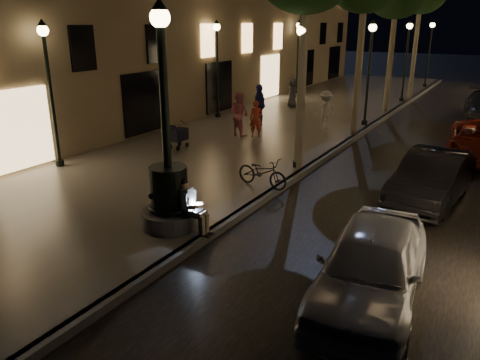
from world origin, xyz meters
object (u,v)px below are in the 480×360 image
Objects in this scene: lamp_curb_d at (430,45)px; lamp_left_c at (298,47)px; car_second at (432,178)px; car_front at (371,266)px; pedestrian_dark at (292,93)px; pedestrian_red at (256,119)px; lamp_curb_c at (407,51)px; bicycle at (262,172)px; seated_man_laptop at (190,204)px; lamp_left_b at (217,57)px; car_third at (480,141)px; lamp_curb_a at (301,77)px; lamp_left_a at (49,76)px; fountain_lamppost at (169,186)px; lamp_curb_b at (370,60)px; pedestrian_pink at (239,114)px; pedestrian_blue at (259,104)px; stroller at (178,135)px.

lamp_curb_d and lamp_left_c have the same top height.
car_front is at bearing -85.23° from car_second.
pedestrian_red is at bearing -177.63° from pedestrian_dark.
car_front is (4.30, -22.50, -2.49)m from lamp_curb_c.
pedestrian_red is at bearing 37.35° from bicycle.
seated_man_laptop is 0.27× the size of lamp_left_b.
lamp_curb_a is at bearing -139.66° from car_third.
lamp_left_a is (-7.10, -20.00, 0.00)m from lamp_curb_c.
lamp_curb_b is (0.70, 14.00, 2.02)m from fountain_lamppost.
pedestrian_pink is (-4.06, 3.00, -2.09)m from lamp_curb_a.
lamp_curb_a is 1.11× the size of car_second.
lamp_left_b is at bearing 144.87° from pedestrian_dark.
car_second is at bearing -6.93° from lamp_curb_a.
fountain_lamppost is 1.20× the size of car_second.
seated_man_laptop is at bearing 168.17° from car_front.
lamp_curb_b is at bearing 59.39° from lamp_left_a.
lamp_left_a is at bearing -147.81° from car_third.
lamp_curb_d is at bearing 114.60° from pedestrian_blue.
car_front is (4.39, -0.50, -0.15)m from seated_man_laptop.
seated_man_laptop is 3.65m from bicycle.
lamp_curb_a is at bearing 4.76° from bicycle.
bicycle is (-4.49, -1.82, -0.06)m from car_second.
lamp_left_b is 6.91m from stroller.
lamp_curb_c is 1.00× the size of lamp_left_c.
pedestrian_red is 0.94× the size of pedestrian_dark.
pedestrian_red is at bearing -99.08° from lamp_curb_d.
lamp_curb_a is 1.00× the size of lamp_curb_d.
fountain_lamppost is 22.10m from lamp_curb_c.
seated_man_laptop is 14.10m from lamp_left_b.
lamp_curb_b reaches higher than car_third.
lamp_left_a reaches higher than seated_man_laptop.
pedestrian_pink reaches higher than car_third.
pedestrian_dark is at bearing 104.48° from fountain_lamppost.
car_second is at bearing 3.60° from pedestrian_blue.
car_second is at bearing -60.72° from bicycle.
pedestrian_dark is (-9.37, 11.11, 0.30)m from car_second.
lamp_curb_b reaches higher than pedestrian_red.
pedestrian_dark is (-1.65, 7.38, 0.05)m from pedestrian_red.
lamp_curb_c reaches higher than pedestrian_dark.
lamp_curb_c reaches higher than pedestrian_blue.
bicycle is at bearing -23.21° from pedestrian_blue.
lamp_curb_c is at bearing 90.00° from lamp_curb_a.
car_second is at bearing -29.62° from lamp_left_b.
lamp_left_c is at bearing 107.68° from seated_man_laptop.
car_front reaches higher than stroller.
lamp_curb_b is (0.09, 14.00, 2.35)m from seated_man_laptop.
lamp_curb_b is 1.00× the size of lamp_left_c.
lamp_curb_c is at bearing -90.00° from lamp_curb_d.
lamp_curb_a and lamp_left_c have the same top height.
pedestrian_dark is at bearing 78.49° from pedestrian_red.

